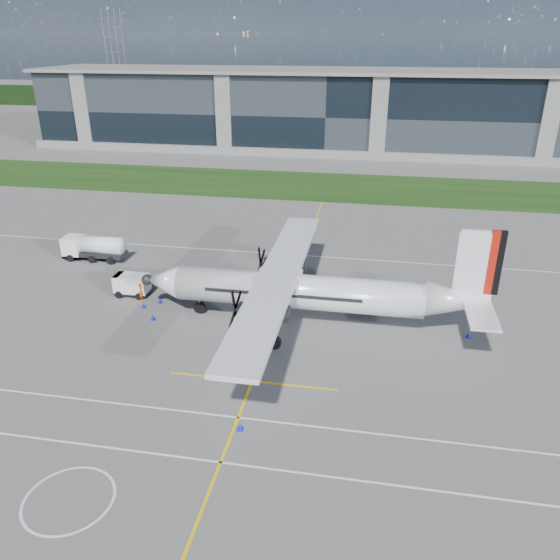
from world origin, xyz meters
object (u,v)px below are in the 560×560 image
at_px(safety_cone_nose_port, 153,317).
at_px(pylon_west, 116,57).
at_px(ground_crew_person, 141,290).
at_px(turboprop_aircraft, 311,273).
at_px(safety_cone_portwing, 240,427).
at_px(safety_cone_stbdwing, 303,256).
at_px(baggage_tug, 132,285).
at_px(safety_cone_fwd, 144,305).
at_px(fuel_tanker_truck, 90,248).
at_px(safety_cone_nose_stbd, 160,300).
at_px(safety_cone_tail, 469,335).

bearing_deg(safety_cone_nose_port, pylon_west, 116.06).
height_order(ground_crew_person, safety_cone_nose_port, ground_crew_person).
relative_size(turboprop_aircraft, safety_cone_portwing, 59.63).
bearing_deg(turboprop_aircraft, safety_cone_stbdwing, 100.53).
bearing_deg(safety_cone_portwing, ground_crew_person, 129.74).
height_order(pylon_west, safety_cone_stbdwing, pylon_west).
distance_m(turboprop_aircraft, safety_cone_stbdwing, 14.98).
bearing_deg(safety_cone_stbdwing, safety_cone_portwing, -89.61).
height_order(baggage_tug, safety_cone_portwing, baggage_tug).
distance_m(pylon_west, ground_crew_person, 162.06).
bearing_deg(safety_cone_fwd, fuel_tanker_truck, 136.07).
xyz_separation_m(pylon_west, safety_cone_portwing, (83.42, -161.11, -14.75)).
xyz_separation_m(safety_cone_nose_port, safety_cone_fwd, (-1.67, 1.99, 0.00)).
bearing_deg(pylon_west, safety_cone_stbdwing, -57.91).
xyz_separation_m(fuel_tanker_truck, safety_cone_portwing, (22.43, -24.06, -1.05)).
bearing_deg(pylon_west, ground_crew_person, -64.19).
bearing_deg(ground_crew_person, turboprop_aircraft, -107.80).
bearing_deg(safety_cone_nose_port, safety_cone_stbdwing, 56.87).
bearing_deg(safety_cone_stbdwing, safety_cone_nose_port, -123.13).
bearing_deg(safety_cone_nose_stbd, turboprop_aircraft, -5.01).
relative_size(safety_cone_nose_port, safety_cone_portwing, 1.00).
distance_m(pylon_west, safety_cone_stbdwing, 157.33).
relative_size(safety_cone_nose_port, safety_cone_nose_stbd, 1.00).
bearing_deg(ground_crew_person, safety_cone_stbdwing, -57.94).
bearing_deg(baggage_tug, fuel_tanker_truck, 137.37).
height_order(pylon_west, turboprop_aircraft, pylon_west).
height_order(safety_cone_nose_port, safety_cone_fwd, same).
xyz_separation_m(safety_cone_tail, safety_cone_nose_stbd, (-26.46, 1.43, 0.00)).
distance_m(pylon_west, safety_cone_fwd, 163.74).
distance_m(pylon_west, turboprop_aircraft, 170.41).
bearing_deg(turboprop_aircraft, safety_cone_nose_port, -171.66).
relative_size(ground_crew_person, safety_cone_nose_stbd, 3.79).
xyz_separation_m(pylon_west, fuel_tanker_truck, (60.99, -137.05, -13.70)).
distance_m(baggage_tug, safety_cone_tail, 29.66).
height_order(safety_cone_tail, safety_cone_portwing, same).
height_order(baggage_tug, safety_cone_nose_port, baggage_tug).
relative_size(ground_crew_person, safety_cone_fwd, 3.79).
distance_m(pylon_west, safety_cone_nose_stbd, 163.18).
height_order(turboprop_aircraft, safety_cone_stbdwing, turboprop_aircraft).
distance_m(safety_cone_fwd, safety_cone_portwing, 18.92).
bearing_deg(safety_cone_nose_stbd, safety_cone_portwing, -53.93).
distance_m(fuel_tanker_truck, safety_cone_portwing, 32.91).
relative_size(fuel_tanker_truck, safety_cone_fwd, 13.91).
xyz_separation_m(baggage_tug, safety_cone_nose_stbd, (3.08, -1.15, -0.73)).
height_order(baggage_tug, safety_cone_fwd, baggage_tug).
bearing_deg(fuel_tanker_truck, ground_crew_person, -41.67).
bearing_deg(baggage_tug, safety_cone_nose_stbd, -20.53).
bearing_deg(ground_crew_person, safety_cone_nose_stbd, -111.22).
relative_size(ground_crew_person, safety_cone_tail, 3.79).
bearing_deg(safety_cone_fwd, ground_crew_person, 118.38).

